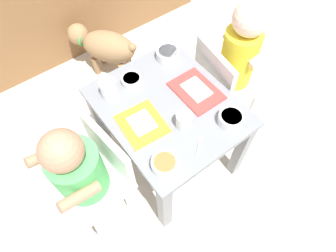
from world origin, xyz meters
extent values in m
plane|color=beige|center=(0.00, 0.00, 0.00)|extent=(7.00, 7.00, 0.00)
cube|color=slate|center=(0.00, 0.00, 0.43)|extent=(0.48, 0.58, 0.03)
cube|color=slate|center=(-0.21, -0.26, 0.21)|extent=(0.04, 0.04, 0.41)
cube|color=slate|center=(0.21, -0.26, 0.21)|extent=(0.04, 0.04, 0.41)
cube|color=slate|center=(-0.21, 0.26, 0.21)|extent=(0.04, 0.04, 0.41)
cube|color=slate|center=(0.21, 0.26, 0.21)|extent=(0.04, 0.04, 0.41)
cube|color=white|center=(-0.41, -0.02, 0.29)|extent=(0.31, 0.31, 0.02)
cube|color=white|center=(-0.29, -0.01, 0.40)|extent=(0.05, 0.27, 0.22)
cylinder|color=#4CB259|center=(-0.41, -0.02, 0.41)|extent=(0.18, 0.18, 0.22)
sphere|color=#A87A5B|center=(-0.42, -0.03, 0.58)|extent=(0.14, 0.14, 0.14)
cylinder|color=white|center=(-0.52, 0.06, 0.14)|extent=(0.03, 0.03, 0.28)
cylinder|color=white|center=(-0.50, -0.13, 0.14)|extent=(0.03, 0.03, 0.28)
cylinder|color=white|center=(-0.32, 0.09, 0.14)|extent=(0.03, 0.03, 0.28)
cylinder|color=white|center=(-0.30, -0.11, 0.14)|extent=(0.03, 0.03, 0.28)
cylinder|color=#A87A5B|center=(-0.47, 0.07, 0.46)|extent=(0.15, 0.05, 0.09)
cylinder|color=#A87A5B|center=(-0.45, -0.13, 0.46)|extent=(0.15, 0.05, 0.09)
cube|color=white|center=(0.41, 0.03, 0.29)|extent=(0.32, 0.32, 0.02)
cube|color=white|center=(0.29, 0.04, 0.40)|extent=(0.06, 0.27, 0.22)
cylinder|color=yellow|center=(0.41, 0.03, 0.43)|extent=(0.16, 0.16, 0.27)
sphere|color=beige|center=(0.42, 0.02, 0.63)|extent=(0.15, 0.15, 0.15)
cylinder|color=white|center=(0.50, -0.09, 0.14)|extent=(0.03, 0.03, 0.28)
cylinder|color=white|center=(0.52, 0.11, 0.14)|extent=(0.03, 0.03, 0.28)
cylinder|color=white|center=(0.30, -0.06, 0.14)|extent=(0.03, 0.03, 0.28)
cylinder|color=white|center=(0.33, 0.14, 0.14)|extent=(0.03, 0.03, 0.28)
cylinder|color=beige|center=(0.45, -0.07, 0.50)|extent=(0.15, 0.06, 0.09)
cylinder|color=beige|center=(0.47, 0.11, 0.50)|extent=(0.15, 0.06, 0.09)
ellipsoid|color=olive|center=(0.09, 0.69, 0.19)|extent=(0.33, 0.36, 0.17)
sphere|color=olive|center=(-0.02, 0.84, 0.24)|extent=(0.12, 0.12, 0.12)
sphere|color=black|center=(-0.04, 0.87, 0.23)|extent=(0.05, 0.05, 0.05)
torus|color=green|center=(0.00, 0.81, 0.22)|extent=(0.10, 0.08, 0.10)
sphere|color=olive|center=(0.18, 0.57, 0.23)|extent=(0.05, 0.05, 0.05)
cylinder|color=olive|center=(0.08, 0.79, 0.06)|extent=(0.04, 0.04, 0.12)
cylinder|color=olive|center=(0.00, 0.73, 0.06)|extent=(0.04, 0.04, 0.12)
cylinder|color=olive|center=(0.18, 0.65, 0.06)|extent=(0.04, 0.04, 0.12)
cylinder|color=olive|center=(0.10, 0.59, 0.06)|extent=(0.04, 0.04, 0.12)
cube|color=gold|center=(-0.13, -0.01, 0.44)|extent=(0.17, 0.18, 0.01)
cube|color=white|center=(-0.13, -0.01, 0.45)|extent=(0.09, 0.10, 0.01)
cube|color=red|center=(0.13, -0.01, 0.44)|extent=(0.15, 0.21, 0.01)
cube|color=white|center=(0.13, -0.01, 0.45)|extent=(0.08, 0.11, 0.01)
cylinder|color=white|center=(-0.01, -0.11, 0.47)|extent=(0.06, 0.06, 0.06)
cylinder|color=silver|center=(-0.01, -0.11, 0.45)|extent=(0.05, 0.05, 0.03)
cylinder|color=white|center=(-0.15, 0.18, 0.48)|extent=(0.07, 0.07, 0.07)
cylinder|color=silver|center=(-0.15, 0.18, 0.45)|extent=(0.06, 0.06, 0.03)
cylinder|color=white|center=(0.14, -0.20, 0.46)|extent=(0.10, 0.10, 0.04)
cylinder|color=#4C8C33|center=(0.14, -0.20, 0.48)|extent=(0.08, 0.08, 0.01)
cylinder|color=white|center=(-0.17, -0.20, 0.46)|extent=(0.09, 0.09, 0.04)
cylinder|color=#B26633|center=(-0.17, -0.20, 0.48)|extent=(0.08, 0.08, 0.01)
cylinder|color=white|center=(0.16, 0.21, 0.46)|extent=(0.10, 0.10, 0.04)
cylinder|color=#B26633|center=(0.16, 0.21, 0.48)|extent=(0.08, 0.08, 0.01)
cylinder|color=white|center=(-0.05, 0.18, 0.46)|extent=(0.08, 0.08, 0.03)
cylinder|color=#B26633|center=(-0.05, 0.18, 0.47)|extent=(0.07, 0.07, 0.01)
cylinder|color=silver|center=(-0.03, -0.22, 0.44)|extent=(0.06, 0.05, 0.01)
ellipsoid|color=silver|center=(0.00, -0.19, 0.44)|extent=(0.03, 0.03, 0.01)
camera|label=1|loc=(-0.41, -0.54, 1.35)|focal=30.78mm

